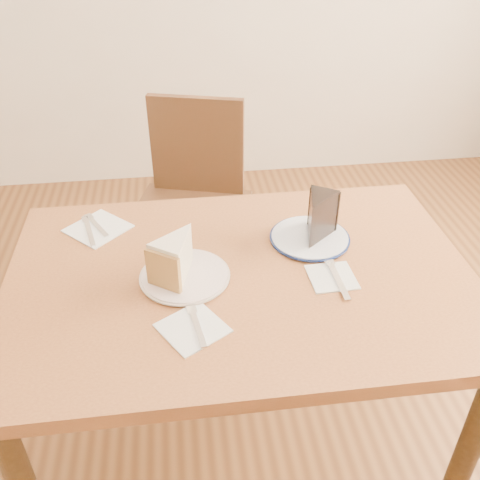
# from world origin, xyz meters

# --- Properties ---
(ground) EXTENTS (4.00, 4.00, 0.00)m
(ground) POSITION_xyz_m (0.00, 0.00, 0.00)
(ground) COLOR #462712
(ground) RESTS_ON ground
(table) EXTENTS (1.20, 0.80, 0.75)m
(table) POSITION_xyz_m (0.00, 0.00, 0.65)
(table) COLOR brown
(table) RESTS_ON ground
(chair_far) EXTENTS (0.55, 0.55, 0.90)m
(chair_far) POSITION_xyz_m (-0.10, 0.77, 0.50)
(chair_far) COLOR #341C0F
(chair_far) RESTS_ON ground
(plate_cream) EXTENTS (0.22, 0.22, 0.01)m
(plate_cream) POSITION_xyz_m (-0.14, -0.00, 0.76)
(plate_cream) COLOR silver
(plate_cream) RESTS_ON table
(plate_navy) EXTENTS (0.21, 0.21, 0.01)m
(plate_navy) POSITION_xyz_m (0.21, 0.13, 0.76)
(plate_navy) COLOR white
(plate_navy) RESTS_ON table
(carrot_cake) EXTENTS (0.15, 0.16, 0.10)m
(carrot_cake) POSITION_xyz_m (-0.16, 0.01, 0.81)
(carrot_cake) COLOR beige
(carrot_cake) RESTS_ON plate_cream
(chocolate_cake) EXTENTS (0.13, 0.14, 0.12)m
(chocolate_cake) POSITION_xyz_m (0.22, 0.12, 0.82)
(chocolate_cake) COLOR black
(chocolate_cake) RESTS_ON plate_navy
(napkin_cream) EXTENTS (0.18, 0.18, 0.00)m
(napkin_cream) POSITION_xyz_m (-0.13, -0.19, 0.75)
(napkin_cream) COLOR white
(napkin_cream) RESTS_ON table
(napkin_navy) EXTENTS (0.12, 0.12, 0.00)m
(napkin_navy) POSITION_xyz_m (0.23, -0.05, 0.75)
(napkin_navy) COLOR white
(napkin_navy) RESTS_ON table
(napkin_spare) EXTENTS (0.21, 0.21, 0.00)m
(napkin_spare) POSITION_xyz_m (-0.38, 0.26, 0.75)
(napkin_spare) COLOR white
(napkin_spare) RESTS_ON table
(fork_cream) EXTENTS (0.04, 0.14, 0.00)m
(fork_cream) POSITION_xyz_m (-0.12, -0.18, 0.76)
(fork_cream) COLOR silver
(fork_cream) RESTS_ON napkin_cream
(knife_navy) EXTENTS (0.02, 0.17, 0.00)m
(knife_navy) POSITION_xyz_m (0.24, -0.06, 0.76)
(knife_navy) COLOR silver
(knife_navy) RESTS_ON napkin_navy
(fork_spare) EXTENTS (0.08, 0.13, 0.00)m
(fork_spare) POSITION_xyz_m (-0.39, 0.27, 0.76)
(fork_spare) COLOR silver
(fork_spare) RESTS_ON napkin_spare
(knife_spare) EXTENTS (0.05, 0.16, 0.00)m
(knife_spare) POSITION_xyz_m (-0.41, 0.24, 0.76)
(knife_spare) COLOR silver
(knife_spare) RESTS_ON napkin_spare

